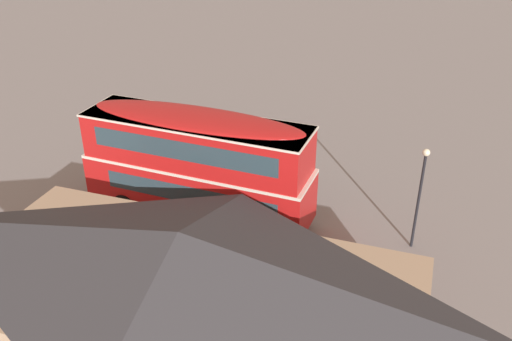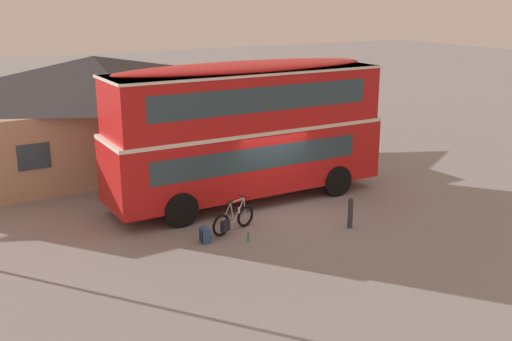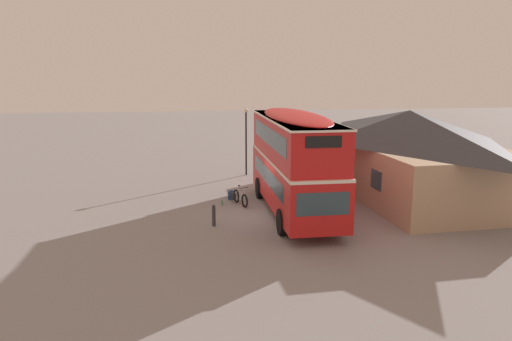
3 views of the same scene
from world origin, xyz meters
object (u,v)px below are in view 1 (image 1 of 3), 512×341
at_px(touring_bicycle, 260,191).
at_px(street_lamp, 421,188).
at_px(kerb_bollard, 209,162).
at_px(double_decker_bus, 197,162).
at_px(water_bottle_green_metal, 265,186).
at_px(backpack_on_ground, 284,194).

xyz_separation_m(touring_bicycle, street_lamp, (-7.02, 1.17, 2.33)).
distance_m(street_lamp, kerb_bollard, 10.88).
bearing_deg(street_lamp, touring_bicycle, -9.50).
relative_size(double_decker_bus, kerb_bollard, 10.02).
distance_m(water_bottle_green_metal, kerb_bollard, 3.32).
height_order(water_bottle_green_metal, kerb_bollard, kerb_bollard).
bearing_deg(backpack_on_ground, street_lamp, 165.67).
height_order(water_bottle_green_metal, street_lamp, street_lamp).
height_order(double_decker_bus, kerb_bollard, double_decker_bus).
relative_size(touring_bicycle, water_bottle_green_metal, 6.33).
distance_m(double_decker_bus, kerb_bollard, 4.67).
height_order(double_decker_bus, water_bottle_green_metal, double_decker_bus).
relative_size(backpack_on_ground, water_bottle_green_metal, 1.90).
bearing_deg(touring_bicycle, backpack_on_ground, -161.92).
relative_size(water_bottle_green_metal, street_lamp, 0.06).
bearing_deg(double_decker_bus, water_bottle_green_metal, -118.11).
xyz_separation_m(backpack_on_ground, kerb_bollard, (4.36, -1.12, 0.24)).
bearing_deg(kerb_bollard, double_decker_bus, 111.03).
distance_m(backpack_on_ground, kerb_bollard, 4.51).
xyz_separation_m(backpack_on_ground, street_lamp, (-5.95, 1.52, 2.44)).
bearing_deg(touring_bicycle, street_lamp, 170.50).
bearing_deg(street_lamp, double_decker_bus, 7.94).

